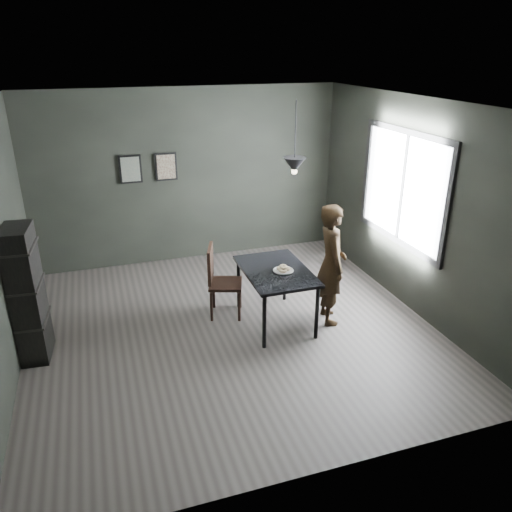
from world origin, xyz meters
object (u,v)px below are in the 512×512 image
object	(u,v)px
woman	(331,264)
pendant_lamp	(294,165)
wood_chair	(219,277)
cafe_table	(276,275)
shelf_unit	(27,295)
white_plate	(283,271)

from	to	relation	value
woman	pendant_lamp	xyz separation A→B (m)	(-0.44, 0.26, 1.25)
wood_chair	pendant_lamp	world-z (taller)	pendant_lamp
woman	cafe_table	bearing A→B (deg)	87.57
cafe_table	wood_chair	xyz separation A→B (m)	(-0.65, 0.42, -0.11)
cafe_table	shelf_unit	world-z (taller)	shelf_unit
wood_chair	pendant_lamp	size ratio (longest dim) A/B	1.13
white_plate	pendant_lamp	size ratio (longest dim) A/B	0.27
white_plate	wood_chair	size ratio (longest dim) A/B	0.23
cafe_table	pendant_lamp	distance (m)	1.41
white_plate	woman	world-z (taller)	woman
woman	pendant_lamp	size ratio (longest dim) A/B	1.84
white_plate	cafe_table	bearing A→B (deg)	129.51
woman	wood_chair	size ratio (longest dim) A/B	1.63
white_plate	wood_chair	world-z (taller)	wood_chair
wood_chair	shelf_unit	xyz separation A→B (m)	(-2.27, -0.27, 0.24)
cafe_table	white_plate	size ratio (longest dim) A/B	5.22
cafe_table	woman	size ratio (longest dim) A/B	0.75
white_plate	wood_chair	distance (m)	0.89
shelf_unit	white_plate	bearing A→B (deg)	0.70
woman	wood_chair	bearing A→B (deg)	77.40
white_plate	woman	distance (m)	0.63
woman	shelf_unit	xyz separation A→B (m)	(-3.61, 0.31, -0.00)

